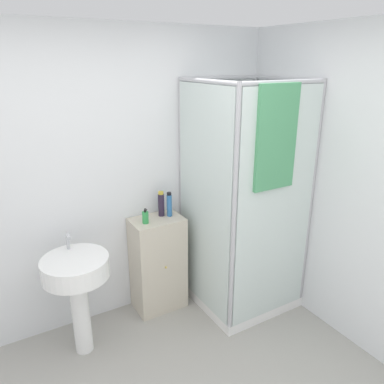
{
  "coord_description": "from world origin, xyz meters",
  "views": [
    {
      "loc": [
        -0.76,
        -1.25,
        2.22
      ],
      "look_at": [
        0.66,
        1.16,
        1.23
      ],
      "focal_mm": 35.0,
      "sensor_mm": 36.0,
      "label": 1
    }
  ],
  "objects": [
    {
      "name": "soap_dispenser",
      "position": [
        0.38,
        1.48,
        0.95
      ],
      "size": [
        0.05,
        0.06,
        0.13
      ],
      "color": "green",
      "rests_on": "vanity_cabinet"
    },
    {
      "name": "shampoo_bottle_blue",
      "position": [
        0.63,
        1.52,
        1.0
      ],
      "size": [
        0.05,
        0.05,
        0.22
      ],
      "color": "#2D66A3",
      "rests_on": "vanity_cabinet"
    },
    {
      "name": "vanity_cabinet",
      "position": [
        0.5,
        1.51,
        0.45
      ],
      "size": [
        0.46,
        0.33,
        0.9
      ],
      "color": "beige",
      "rests_on": "ground_plane"
    },
    {
      "name": "shower_enclosure",
      "position": [
        1.18,
        1.15,
        0.61
      ],
      "size": [
        0.86,
        0.89,
        2.08
      ],
      "color": "white",
      "rests_on": "ground_plane"
    },
    {
      "name": "sink",
      "position": [
        -0.27,
        1.3,
        0.65
      ],
      "size": [
        0.5,
        0.5,
        0.96
      ],
      "color": "white",
      "rests_on": "ground_plane"
    },
    {
      "name": "shampoo_bottle_tall_black",
      "position": [
        0.57,
        1.56,
        1.01
      ],
      "size": [
        0.06,
        0.06,
        0.23
      ],
      "color": "#281E33",
      "rests_on": "vanity_cabinet"
    },
    {
      "name": "wall_back",
      "position": [
        0.0,
        1.7,
        1.25
      ],
      "size": [
        6.4,
        0.06,
        2.5
      ],
      "primitive_type": "cube",
      "color": "silver",
      "rests_on": "ground_plane"
    }
  ]
}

